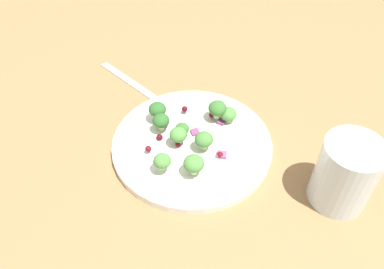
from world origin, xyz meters
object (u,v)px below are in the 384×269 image
broccoli_floret_0 (204,140)px  fork (141,89)px  plate (192,143)px  broccoli_floret_2 (157,110)px  water_glass (345,174)px  broccoli_floret_1 (193,164)px

broccoli_floret_0 → fork: size_ratio=0.14×
plate → broccoli_floret_0: 3.46cm
broccoli_floret_0 → fork: (-1.41, 18.15, -3.16)cm
broccoli_floret_0 → broccoli_floret_2: bearing=107.8°
fork → water_glass: 35.66cm
broccoli_floret_2 → broccoli_floret_0: bearing=-72.2°
broccoli_floret_0 → broccoli_floret_2: size_ratio=0.98×
plate → water_glass: 21.21cm
broccoli_floret_0 → water_glass: 18.71cm
broccoli_floret_2 → fork: 10.07cm
plate → broccoli_floret_2: (-2.22, 6.43, 2.59)cm
water_glass → plate: bearing=124.8°
broccoli_floret_0 → water_glass: water_glass is taller
plate → broccoli_floret_2: 7.28cm
broccoli_floret_0 → broccoli_floret_1: 4.71cm
plate → broccoli_floret_0: size_ratio=8.82×
plate → broccoli_floret_1: 6.67cm
broccoli_floret_1 → broccoli_floret_2: size_ratio=1.04×
broccoli_floret_1 → water_glass: size_ratio=0.29×
broccoli_floret_0 → plate: bearing=104.0°
broccoli_floret_2 → water_glass: size_ratio=0.28×
fork → water_glass: bearing=-68.9°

